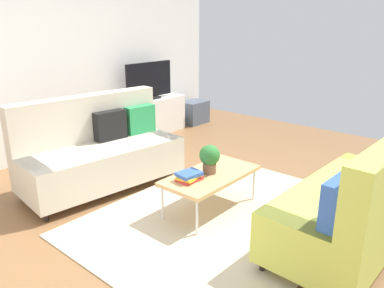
# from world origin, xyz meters

# --- Properties ---
(ground_plane) EXTENTS (7.68, 7.68, 0.00)m
(ground_plane) POSITION_xyz_m (0.00, 0.00, 0.00)
(ground_plane) COLOR brown
(wall_far) EXTENTS (6.40, 0.12, 2.90)m
(wall_far) POSITION_xyz_m (0.00, 2.80, 1.45)
(wall_far) COLOR white
(wall_far) RESTS_ON ground_plane
(area_rug) EXTENTS (2.90, 2.20, 0.01)m
(area_rug) POSITION_xyz_m (-0.11, -0.35, 0.01)
(area_rug) COLOR beige
(area_rug) RESTS_ON ground_plane
(couch_beige) EXTENTS (1.98, 1.05, 1.10)m
(couch_beige) POSITION_xyz_m (-0.43, 1.27, 0.45)
(couch_beige) COLOR beige
(couch_beige) RESTS_ON ground_plane
(couch_green) EXTENTS (1.92, 0.89, 1.10)m
(couch_green) POSITION_xyz_m (0.23, -1.57, 0.44)
(couch_green) COLOR #C1CC51
(couch_green) RESTS_ON ground_plane
(coffee_table) EXTENTS (1.10, 0.56, 0.42)m
(coffee_table) POSITION_xyz_m (-0.06, -0.15, 0.39)
(coffee_table) COLOR tan
(coffee_table) RESTS_ON ground_plane
(tv_console) EXTENTS (1.40, 0.44, 0.64)m
(tv_console) POSITION_xyz_m (1.50, 2.46, 0.32)
(tv_console) COLOR silver
(tv_console) RESTS_ON ground_plane
(tv) EXTENTS (1.00, 0.20, 0.64)m
(tv) POSITION_xyz_m (1.50, 2.44, 0.95)
(tv) COLOR black
(tv) RESTS_ON tv_console
(storage_trunk) EXTENTS (0.52, 0.40, 0.44)m
(storage_trunk) POSITION_xyz_m (2.60, 2.36, 0.22)
(storage_trunk) COLOR #4C5666
(storage_trunk) RESTS_ON ground_plane
(potted_plant) EXTENTS (0.22, 0.22, 0.31)m
(potted_plant) POSITION_xyz_m (-0.05, -0.12, 0.59)
(potted_plant) COLOR brown
(potted_plant) RESTS_ON coffee_table
(table_book_0) EXTENTS (0.25, 0.20, 0.03)m
(table_book_0) POSITION_xyz_m (-0.34, -0.09, 0.43)
(table_book_0) COLOR red
(table_book_0) RESTS_ON coffee_table
(table_book_1) EXTENTS (0.26, 0.21, 0.02)m
(table_book_1) POSITION_xyz_m (-0.34, -0.09, 0.46)
(table_book_1) COLOR gold
(table_book_1) RESTS_ON table_book_0
(table_book_2) EXTENTS (0.26, 0.21, 0.04)m
(table_book_2) POSITION_xyz_m (-0.34, -0.09, 0.49)
(table_book_2) COLOR #3359B2
(table_book_2) RESTS_ON table_book_1
(vase_0) EXTENTS (0.13, 0.13, 0.18)m
(vase_0) POSITION_xyz_m (0.92, 2.51, 0.73)
(vase_0) COLOR silver
(vase_0) RESTS_ON tv_console
(vase_1) EXTENTS (0.14, 0.14, 0.18)m
(vase_1) POSITION_xyz_m (1.10, 2.51, 0.73)
(vase_1) COLOR #B24C4C
(vase_1) RESTS_ON tv_console
(bottle_0) EXTENTS (0.06, 0.06, 0.22)m
(bottle_0) POSITION_xyz_m (1.30, 2.42, 0.75)
(bottle_0) COLOR orange
(bottle_0) RESTS_ON tv_console
(bottle_1) EXTENTS (0.06, 0.06, 0.15)m
(bottle_1) POSITION_xyz_m (1.41, 2.42, 0.72)
(bottle_1) COLOR #262626
(bottle_1) RESTS_ON tv_console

